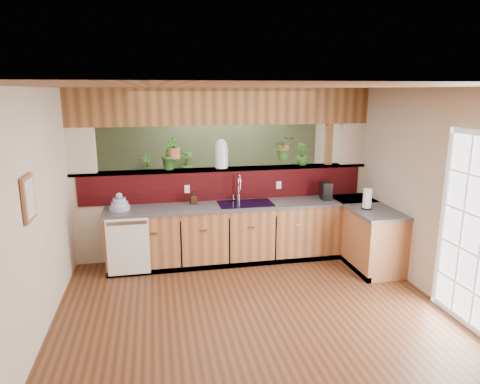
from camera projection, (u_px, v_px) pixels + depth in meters
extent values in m
cube|color=#542E1A|center=(242.00, 288.00, 5.68)|extent=(4.60, 7.00, 0.01)
cube|color=brown|center=(243.00, 87.00, 5.08)|extent=(4.60, 7.00, 0.01)
cube|color=beige|center=(208.00, 154.00, 8.71)|extent=(4.60, 0.02, 2.60)
cube|color=beige|center=(391.00, 362.00, 2.04)|extent=(4.60, 0.02, 2.60)
cube|color=beige|center=(48.00, 203.00, 4.94)|extent=(0.02, 7.00, 2.60)
cube|color=beige|center=(408.00, 186.00, 5.82)|extent=(0.02, 7.00, 2.60)
cube|color=beige|center=(225.00, 212.00, 6.81)|extent=(4.60, 0.15, 1.35)
cube|color=#37070A|center=(226.00, 186.00, 6.62)|extent=(4.40, 0.02, 0.45)
cube|color=brown|center=(225.00, 169.00, 6.65)|extent=(4.60, 0.21, 0.04)
cube|color=brown|center=(224.00, 107.00, 6.43)|extent=(4.60, 0.15, 0.55)
cube|color=beige|center=(81.00, 152.00, 6.17)|extent=(0.40, 0.15, 0.70)
cube|color=beige|center=(351.00, 145.00, 6.97)|extent=(0.40, 0.15, 0.70)
cube|color=brown|center=(327.00, 170.00, 6.99)|extent=(0.10, 0.10, 2.60)
cube|color=brown|center=(225.00, 169.00, 6.65)|extent=(4.60, 0.21, 0.04)
cube|color=brown|center=(224.00, 107.00, 6.43)|extent=(4.60, 0.15, 0.55)
cube|color=#4D5C3F|center=(208.00, 154.00, 8.70)|extent=(4.55, 0.02, 2.55)
cube|color=#945833|center=(245.00, 233.00, 6.56)|extent=(4.10, 0.60, 0.86)
cube|color=#46464B|center=(245.00, 205.00, 6.45)|extent=(4.14, 0.64, 0.04)
cube|color=#945833|center=(364.00, 235.00, 6.48)|extent=(0.60, 1.48, 0.86)
cube|color=#46464B|center=(366.00, 206.00, 6.37)|extent=(0.64, 1.52, 0.04)
cube|color=#945833|center=(351.00, 226.00, 6.89)|extent=(0.60, 0.60, 0.86)
cube|color=#46464B|center=(353.00, 199.00, 6.79)|extent=(0.64, 0.64, 0.04)
cube|color=black|center=(249.00, 264.00, 6.39)|extent=(4.10, 0.06, 0.08)
cube|color=black|center=(346.00, 260.00, 6.51)|extent=(0.06, 1.48, 0.08)
cube|color=white|center=(128.00, 247.00, 5.92)|extent=(0.58, 0.02, 0.82)
cube|color=#B7B7B2|center=(127.00, 223.00, 5.83)|extent=(0.54, 0.01, 0.05)
cube|color=black|center=(245.00, 204.00, 6.45)|extent=(0.82, 0.50, 0.03)
cube|color=black|center=(233.00, 211.00, 6.43)|extent=(0.34, 0.40, 0.16)
cube|color=black|center=(258.00, 209.00, 6.51)|extent=(0.34, 0.40, 0.16)
cube|color=white|center=(471.00, 234.00, 4.63)|extent=(0.06, 1.02, 2.16)
cube|color=#945833|center=(28.00, 198.00, 4.12)|extent=(0.03, 0.35, 0.45)
cube|color=silver|center=(30.00, 198.00, 4.12)|extent=(0.01, 0.27, 0.37)
cylinder|color=#B7B7B2|center=(238.00, 198.00, 6.61)|extent=(0.06, 0.06, 0.09)
cylinder|color=#B7B7B2|center=(238.00, 188.00, 6.58)|extent=(0.02, 0.02, 0.25)
torus|color=#B7B7B2|center=(239.00, 180.00, 6.49)|extent=(0.18, 0.04, 0.18)
cylinder|color=#B7B7B2|center=(240.00, 186.00, 6.43)|extent=(0.02, 0.02, 0.11)
cylinder|color=#B7B7B2|center=(233.00, 197.00, 6.60)|extent=(0.03, 0.03, 0.09)
cylinder|color=#9AAAC7|center=(120.00, 208.00, 6.10)|extent=(0.29, 0.29, 0.06)
cylinder|color=#9AAAC7|center=(120.00, 204.00, 6.08)|extent=(0.24, 0.24, 0.05)
cylinder|color=#9AAAC7|center=(119.00, 200.00, 6.07)|extent=(0.18, 0.18, 0.05)
sphere|color=#9AAAC7|center=(119.00, 196.00, 6.06)|extent=(0.09, 0.09, 0.09)
imported|color=#372414|center=(193.00, 197.00, 6.40)|extent=(0.10, 0.10, 0.21)
cube|color=black|center=(326.00, 191.00, 6.68)|extent=(0.15, 0.24, 0.27)
cube|color=black|center=(328.00, 198.00, 6.62)|extent=(0.13, 0.09, 0.09)
cylinder|color=silver|center=(327.00, 195.00, 6.64)|extent=(0.07, 0.07, 0.07)
cylinder|color=black|center=(367.00, 208.00, 6.15)|extent=(0.15, 0.15, 0.02)
cylinder|color=#B7B7B2|center=(367.00, 198.00, 6.11)|extent=(0.02, 0.02, 0.32)
cylinder|color=white|center=(367.00, 198.00, 6.11)|extent=(0.12, 0.12, 0.28)
cylinder|color=silver|center=(221.00, 157.00, 6.59)|extent=(0.20, 0.20, 0.33)
sphere|color=silver|center=(221.00, 145.00, 6.55)|extent=(0.18, 0.18, 0.18)
imported|color=#29581E|center=(170.00, 154.00, 6.43)|extent=(0.32, 0.28, 0.49)
imported|color=#29581E|center=(302.00, 154.00, 6.84)|extent=(0.22, 0.22, 0.36)
cylinder|color=brown|center=(173.00, 138.00, 6.38)|extent=(0.01, 0.01, 0.35)
cylinder|color=brown|center=(174.00, 153.00, 6.44)|extent=(0.19, 0.19, 0.16)
imported|color=#29581E|center=(173.00, 137.00, 6.38)|extent=(0.21, 0.15, 0.40)
cylinder|color=brown|center=(284.00, 136.00, 6.71)|extent=(0.01, 0.01, 0.36)
cylinder|color=brown|center=(284.00, 151.00, 6.77)|extent=(0.17, 0.17, 0.15)
imported|color=#29581E|center=(284.00, 136.00, 6.72)|extent=(0.35, 0.31, 0.37)
cube|color=black|center=(168.00, 197.00, 8.50)|extent=(1.35, 0.48, 0.88)
imported|color=#29581E|center=(146.00, 165.00, 8.27)|extent=(0.26, 0.22, 0.42)
imported|color=#29581E|center=(187.00, 163.00, 8.42)|extent=(0.31, 0.31, 0.47)
imported|color=#29581E|center=(248.00, 216.00, 7.64)|extent=(0.67, 0.59, 0.74)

